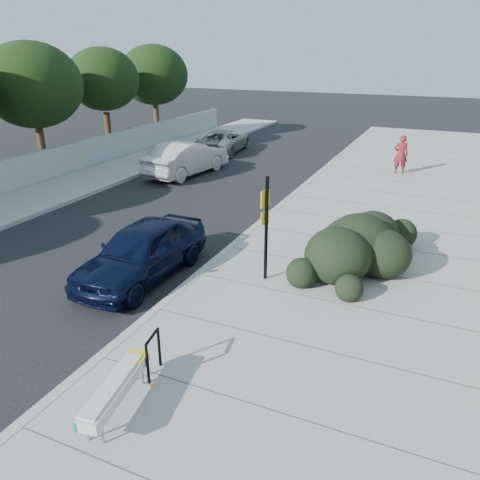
# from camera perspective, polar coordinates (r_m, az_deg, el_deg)

# --- Properties ---
(ground) EXTENTS (120.00, 120.00, 0.00)m
(ground) POSITION_cam_1_polar(r_m,az_deg,el_deg) (11.27, -10.08, -8.90)
(ground) COLOR black
(ground) RESTS_ON ground
(sidewalk_near) EXTENTS (11.20, 50.00, 0.15)m
(sidewalk_near) POSITION_cam_1_polar(r_m,az_deg,el_deg) (14.06, 21.78, -3.31)
(sidewalk_near) COLOR gray
(sidewalk_near) RESTS_ON ground
(sidewalk_far) EXTENTS (3.00, 50.00, 0.15)m
(sidewalk_far) POSITION_cam_1_polar(r_m,az_deg,el_deg) (20.67, -24.56, 4.26)
(sidewalk_far) COLOR gray
(sidewalk_far) RESTS_ON ground
(curb_near) EXTENTS (0.22, 50.00, 0.17)m
(curb_near) POSITION_cam_1_polar(r_m,az_deg,el_deg) (15.15, 0.37, 0.25)
(curb_near) COLOR #9E9E99
(curb_near) RESTS_ON ground
(curb_far) EXTENTS (0.22, 50.00, 0.17)m
(curb_far) POSITION_cam_1_polar(r_m,az_deg,el_deg) (19.60, -21.60, 3.84)
(curb_far) COLOR #9E9E99
(curb_far) RESTS_ON ground
(tree_far_d) EXTENTS (4.60, 4.60, 6.16)m
(tree_far_d) POSITION_cam_1_polar(r_m,az_deg,el_deg) (24.82, -24.01, 16.84)
(tree_far_d) COLOR #332114
(tree_far_d) RESTS_ON ground
(tree_far_e) EXTENTS (4.00, 4.00, 5.90)m
(tree_far_e) POSITION_cam_1_polar(r_m,az_deg,el_deg) (28.46, -16.38, 18.27)
(tree_far_e) COLOR #332114
(tree_far_e) RESTS_ON ground
(tree_far_f) EXTENTS (4.40, 4.40, 6.07)m
(tree_far_f) POSITION_cam_1_polar(r_m,az_deg,el_deg) (32.45, -10.47, 19.17)
(tree_far_f) COLOR #332114
(tree_far_f) RESTS_ON ground
(bench) EXTENTS (0.69, 1.92, 0.57)m
(bench) POSITION_cam_1_polar(r_m,az_deg,el_deg) (8.32, -14.92, -17.05)
(bench) COLOR gray
(bench) RESTS_ON sidewalk_near
(bike_rack) EXTENTS (0.15, 0.57, 0.84)m
(bike_rack) POSITION_cam_1_polar(r_m,az_deg,el_deg) (8.92, -10.54, -13.15)
(bike_rack) COLOR black
(bike_rack) RESTS_ON sidewalk_near
(sign_post) EXTENTS (0.15, 0.31, 2.76)m
(sign_post) POSITION_cam_1_polar(r_m,az_deg,el_deg) (11.79, 3.18, 2.12)
(sign_post) COLOR black
(sign_post) RESTS_ON sidewalk_near
(hedge) EXTENTS (3.63, 5.08, 1.72)m
(hedge) POSITION_cam_1_polar(r_m,az_deg,el_deg) (13.37, 14.36, 0.72)
(hedge) COLOR black
(hedge) RESTS_ON sidewalk_near
(sedan_navy) EXTENTS (1.88, 4.48, 1.51)m
(sedan_navy) POSITION_cam_1_polar(r_m,az_deg,el_deg) (12.76, -11.86, -1.34)
(sedan_navy) COLOR black
(sedan_navy) RESTS_ON ground
(wagon_silver) EXTENTS (2.36, 5.13, 1.63)m
(wagon_silver) POSITION_cam_1_polar(r_m,az_deg,el_deg) (23.33, -6.53, 9.89)
(wagon_silver) COLOR #B6B5BA
(wagon_silver) RESTS_ON ground
(suv_silver) EXTENTS (2.75, 4.98, 1.32)m
(suv_silver) POSITION_cam_1_polar(r_m,az_deg,el_deg) (28.63, -2.03, 12.01)
(suv_silver) COLOR gray
(suv_silver) RESTS_ON ground
(pedestrian) EXTENTS (0.74, 0.55, 1.85)m
(pedestrian) POSITION_cam_1_polar(r_m,az_deg,el_deg) (24.05, 19.02, 9.85)
(pedestrian) COLOR maroon
(pedestrian) RESTS_ON sidewalk_near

